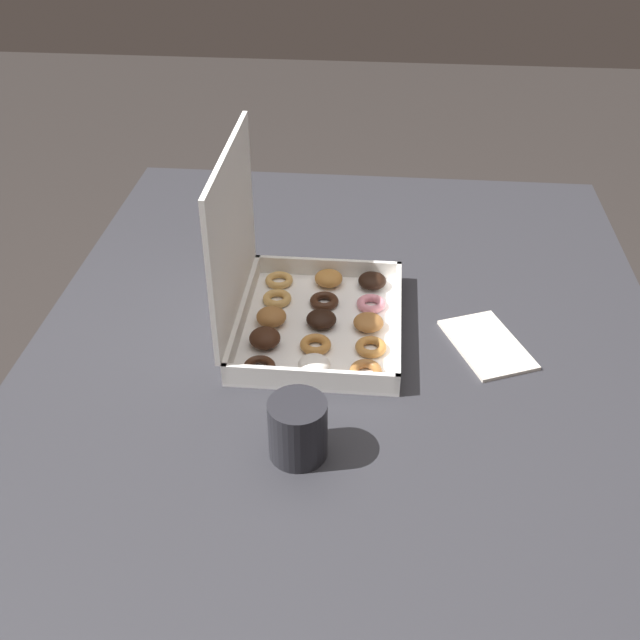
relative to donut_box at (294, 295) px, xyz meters
The scene contains 5 objects.
ground_plane 0.80m from the donut_box, 99.96° to the right, with size 8.00×8.00×0.00m, color #2D2826.
dining_table 0.17m from the donut_box, 99.96° to the right, with size 1.25×1.04×0.73m.
donut_box is the anchor object (origin of this frame).
coffee_mug 0.29m from the donut_box, behind, with size 0.08×0.08×0.09m.
paper_napkin 0.32m from the donut_box, 94.56° to the right, with size 0.19×0.16×0.01m.
Camera 1 is at (-0.99, -0.04, 1.47)m, focal length 42.00 mm.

